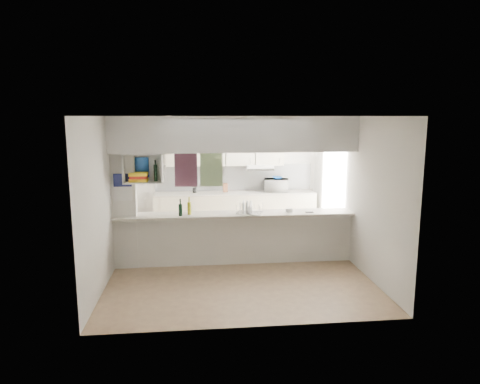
{
  "coord_description": "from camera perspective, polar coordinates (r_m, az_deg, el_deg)",
  "views": [
    {
      "loc": [
        -0.68,
        -7.33,
        2.58
      ],
      "look_at": [
        0.14,
        0.5,
        1.21
      ],
      "focal_mm": 32.0,
      "sensor_mm": 36.0,
      "label": 1
    }
  ],
  "objects": [
    {
      "name": "wall_left",
      "position": [
        7.57,
        -16.69,
        -0.27
      ],
      "size": [
        0.0,
        4.8,
        4.8
      ],
      "primitive_type": "plane",
      "rotation": [
        1.57,
        0.0,
        1.57
      ],
      "color": "silver",
      "rests_on": "floor"
    },
    {
      "name": "wall_right",
      "position": [
        7.94,
        14.59,
        0.29
      ],
      "size": [
        0.0,
        4.8,
        4.8
      ],
      "primitive_type": "plane",
      "rotation": [
        1.57,
        0.0,
        -1.57
      ],
      "color": "silver",
      "rests_on": "floor"
    },
    {
      "name": "floor",
      "position": [
        7.8,
        -0.65,
        -9.43
      ],
      "size": [
        4.8,
        4.8,
        0.0
      ],
      "primitive_type": "plane",
      "color": "#8D6A51",
      "rests_on": "ground"
    },
    {
      "name": "kitchen_run",
      "position": [
        9.67,
        -0.9,
        -0.57
      ],
      "size": [
        3.6,
        0.63,
        2.24
      ],
      "color": "#EDE8C9",
      "rests_on": "floor"
    },
    {
      "name": "plastic_tubs",
      "position": [
        7.67,
        6.79,
        -2.45
      ],
      "size": [
        0.48,
        0.17,
        0.06
      ],
      "color": "silver",
      "rests_on": "breakfast_bar"
    },
    {
      "name": "wall_back",
      "position": [
        9.84,
        -1.97,
        2.41
      ],
      "size": [
        4.2,
        0.0,
        4.2
      ],
      "primitive_type": "plane",
      "rotation": [
        1.57,
        0.0,
        0.0
      ],
      "color": "silver",
      "rests_on": "floor"
    },
    {
      "name": "utensil_jar",
      "position": [
        9.61,
        -6.08,
        0.26
      ],
      "size": [
        0.09,
        0.09,
        0.12
      ],
      "primitive_type": "cylinder",
      "color": "black",
      "rests_on": "bench_top"
    },
    {
      "name": "cup",
      "position": [
        7.48,
        1.22,
        -2.43
      ],
      "size": [
        0.14,
        0.14,
        0.1
      ],
      "primitive_type": "imported",
      "rotation": [
        0.0,
        0.0,
        0.13
      ],
      "color": "white",
      "rests_on": "dish_rack"
    },
    {
      "name": "knife_block",
      "position": [
        9.66,
        -1.97,
        0.58
      ],
      "size": [
        0.11,
        0.09,
        0.2
      ],
      "primitive_type": "cube",
      "rotation": [
        0.0,
        0.0,
        0.1
      ],
      "color": "#58321E",
      "rests_on": "bench_top"
    },
    {
      "name": "servery_partition",
      "position": [
        7.41,
        -2.01,
        2.73
      ],
      "size": [
        4.2,
        0.5,
        2.6
      ],
      "color": "silver",
      "rests_on": "floor"
    },
    {
      "name": "wine_bottles",
      "position": [
        7.43,
        -7.34,
        -2.21
      ],
      "size": [
        0.22,
        0.15,
        0.31
      ],
      "color": "black",
      "rests_on": "breakfast_bar"
    },
    {
      "name": "microwave",
      "position": [
        9.7,
        4.87,
        0.88
      ],
      "size": [
        0.59,
        0.45,
        0.29
      ],
      "primitive_type": "imported",
      "rotation": [
        0.0,
        0.0,
        2.96
      ],
      "color": "white",
      "rests_on": "bench_top"
    },
    {
      "name": "bowl",
      "position": [
        9.64,
        5.0,
        1.88
      ],
      "size": [
        0.23,
        0.23,
        0.06
      ],
      "primitive_type": "imported",
      "color": "navy",
      "rests_on": "microwave"
    },
    {
      "name": "cubby_shelf",
      "position": [
        7.37,
        -12.86,
        2.86
      ],
      "size": [
        0.65,
        0.35,
        0.5
      ],
      "color": "white",
      "rests_on": "bulkhead"
    },
    {
      "name": "ceiling",
      "position": [
        7.36,
        -0.69,
        10.04
      ],
      "size": [
        4.8,
        4.8,
        0.0
      ],
      "primitive_type": "plane",
      "color": "white",
      "rests_on": "wall_back"
    },
    {
      "name": "dish_rack",
      "position": [
        7.52,
        1.25,
        -2.17
      ],
      "size": [
        0.52,
        0.45,
        0.23
      ],
      "rotation": [
        0.0,
        0.0,
        -0.31
      ],
      "color": "silver",
      "rests_on": "breakfast_bar"
    }
  ]
}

